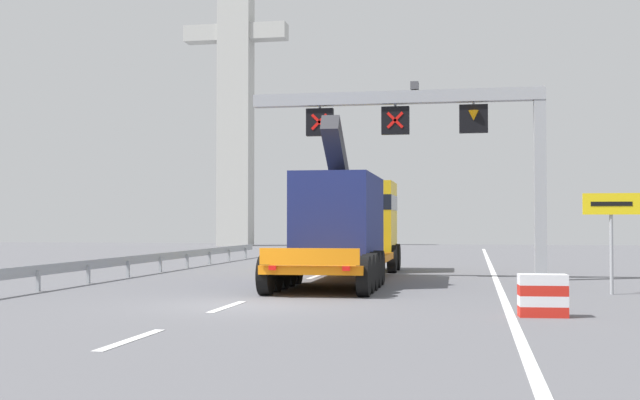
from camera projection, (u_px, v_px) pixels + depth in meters
name	position (u px, v px, depth m)	size (l,w,h in m)	color
ground	(245.00, 305.00, 19.73)	(112.00, 112.00, 0.00)	#5B5B60
lane_markings	(329.00, 272.00, 32.89)	(0.20, 41.28, 0.01)	silver
edge_line_right	(494.00, 276.00, 30.39)	(0.20, 63.00, 0.01)	silver
overhead_lane_gantry	(437.00, 128.00, 28.95)	(10.63, 0.90, 6.99)	#9EA0A5
heavy_haul_truck_orange	(350.00, 223.00, 29.52)	(3.22, 14.10, 5.30)	orange
exit_sign_yellow	(611.00, 217.00, 22.70)	(1.53, 0.15, 2.81)	#9EA0A5
crash_barrier_striped	(543.00, 296.00, 17.31)	(1.03, 0.57, 0.90)	red
guardrail_left	(159.00, 258.00, 32.97)	(0.13, 28.29, 0.76)	#999EA3
bridge_pylon_distant	(236.00, 70.00, 70.72)	(9.00, 2.00, 29.62)	#B7B7B2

